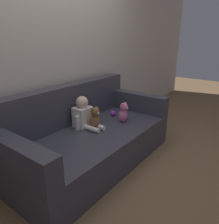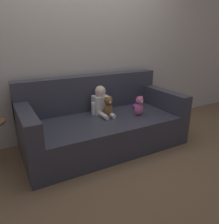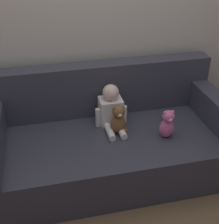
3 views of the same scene
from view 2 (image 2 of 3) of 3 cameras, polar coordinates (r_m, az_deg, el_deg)
ground_plane at (r=2.94m, az=-1.36°, el=-8.63°), size 12.00×12.00×0.00m
wall_back at (r=3.12m, az=-6.66°, el=17.76°), size 8.00×0.05×2.60m
couch at (r=2.87m, az=-2.03°, el=-2.84°), size 2.03×0.98×0.87m
person_baby at (r=2.89m, az=-2.20°, el=2.42°), size 0.28×0.38×0.37m
teddy_bear_brown at (r=2.78m, az=-0.32°, el=1.26°), size 0.16×0.12×0.27m
plush_toy_side at (r=2.85m, az=7.74°, el=1.60°), size 0.12×0.12×0.25m
toy_ball at (r=3.12m, az=6.62°, el=1.51°), size 0.08×0.08×0.08m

